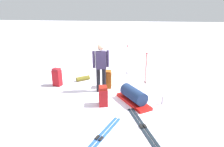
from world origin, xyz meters
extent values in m
plane|color=white|center=(0.00, 0.00, 0.00)|extent=(80.00, 80.00, 0.00)
cylinder|color=black|center=(0.00, 0.48, 0.42)|extent=(0.14, 0.14, 0.85)
cylinder|color=black|center=(0.07, 0.30, 0.42)|extent=(0.14, 0.14, 0.85)
cube|color=#2E2643|center=(0.04, 0.39, 1.15)|extent=(0.33, 0.40, 0.60)
cylinder|color=#2E2643|center=(-0.05, 0.61, 1.18)|extent=(0.09, 0.09, 0.58)
cylinder|color=#2E2643|center=(0.13, 0.17, 1.18)|extent=(0.09, 0.09, 0.58)
sphere|color=tan|center=(0.04, 0.39, 1.59)|extent=(0.22, 0.22, 0.22)
cube|color=#24549B|center=(-2.55, -0.15, 0.01)|extent=(1.84, 0.68, 0.02)
cube|color=black|center=(-2.55, -0.15, 0.04)|extent=(0.15, 0.10, 0.03)
cube|color=#24549B|center=(-2.52, -0.05, 0.01)|extent=(1.84, 0.68, 0.02)
cube|color=black|center=(-2.52, -0.05, 0.04)|extent=(0.15, 0.10, 0.03)
cube|color=#19232B|center=(-1.91, -1.12, 0.01)|extent=(1.71, 0.78, 0.02)
cube|color=black|center=(-1.91, -1.12, 0.04)|extent=(0.15, 0.11, 0.03)
cube|color=#19232B|center=(-1.95, -1.03, 0.01)|extent=(1.71, 0.78, 0.02)
cube|color=black|center=(-1.95, -1.03, 0.04)|extent=(0.15, 0.11, 0.03)
cube|color=#944413|center=(0.43, 0.23, 0.28)|extent=(0.36, 0.30, 0.57)
cube|color=#9E4915|center=(0.43, 0.23, 0.61)|extent=(0.33, 0.27, 0.08)
cube|color=maroon|center=(0.29, 2.15, 0.30)|extent=(0.29, 0.34, 0.61)
cube|color=maroon|center=(0.29, 2.15, 0.65)|extent=(0.26, 0.31, 0.08)
cube|color=maroon|center=(-0.95, 0.12, 0.26)|extent=(0.38, 0.34, 0.53)
cube|color=maroon|center=(-0.95, 0.12, 0.57)|extent=(0.34, 0.30, 0.08)
cylinder|color=#B5AFBE|center=(1.94, -0.38, 0.63)|extent=(0.02, 0.02, 1.26)
sphere|color=#A51919|center=(1.94, -0.38, 1.29)|extent=(0.05, 0.05, 0.05)
cylinder|color=black|center=(1.94, -0.38, 0.06)|extent=(0.07, 0.07, 0.01)
cylinder|color=#B5AFBE|center=(2.07, -0.34, 0.63)|extent=(0.02, 0.02, 1.26)
sphere|color=#A51919|center=(2.07, -0.34, 1.29)|extent=(0.05, 0.05, 0.05)
cylinder|color=black|center=(2.07, -0.34, 0.06)|extent=(0.07, 0.07, 0.01)
cylinder|color=maroon|center=(0.99, -1.17, 0.59)|extent=(0.02, 0.02, 1.17)
sphere|color=#A51919|center=(0.99, -1.17, 1.20)|extent=(0.05, 0.05, 0.05)
cylinder|color=black|center=(0.99, -1.17, 0.06)|extent=(0.07, 0.07, 0.01)
cylinder|color=maroon|center=(1.08, -1.15, 0.59)|extent=(0.02, 0.02, 1.17)
sphere|color=#A51919|center=(1.08, -1.15, 1.20)|extent=(0.05, 0.05, 0.05)
cylinder|color=black|center=(1.08, -1.15, 0.06)|extent=(0.07, 0.07, 0.01)
cube|color=red|center=(-0.65, -0.78, 0.04)|extent=(1.35, 1.17, 0.09)
cylinder|color=navy|center=(-0.65, -0.78, 0.29)|extent=(1.00, 0.89, 0.40)
cylinder|color=brown|center=(0.96, 1.35, 0.09)|extent=(0.49, 0.54, 0.18)
cylinder|color=#B8B3C1|center=(-0.62, -1.66, 0.13)|extent=(0.07, 0.07, 0.26)
camera|label=1|loc=(-5.95, -0.93, 2.78)|focal=30.07mm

